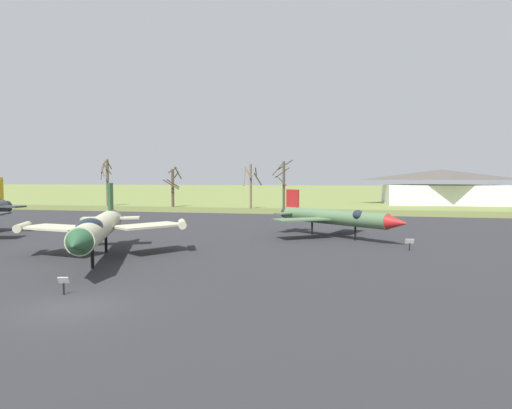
% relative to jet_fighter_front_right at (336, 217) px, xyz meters
% --- Properties ---
extents(ground_plane, '(600.00, 600.00, 0.00)m').
position_rel_jet_fighter_front_right_xyz_m(ground_plane, '(-9.66, -23.71, -1.88)').
color(ground_plane, olive).
extents(asphalt_apron, '(91.21, 59.59, 0.05)m').
position_rel_jet_fighter_front_right_xyz_m(asphalt_apron, '(-9.66, -5.83, -1.86)').
color(asphalt_apron, '#28282B').
rests_on(asphalt_apron, ground).
extents(grass_verge_strip, '(151.21, 12.00, 0.06)m').
position_rel_jet_fighter_front_right_xyz_m(grass_verge_strip, '(-9.66, 29.96, -1.85)').
color(grass_verge_strip, brown).
rests_on(grass_verge_strip, ground).
extents(jet_fighter_front_right, '(11.86, 10.44, 4.20)m').
position_rel_jet_fighter_front_right_xyz_m(jet_fighter_front_right, '(0.00, 0.00, 0.00)').
color(jet_fighter_front_right, '#4C6B47').
rests_on(jet_fighter_front_right, ground).
extents(info_placard_front_right, '(0.62, 0.22, 0.92)m').
position_rel_jet_fighter_front_right_xyz_m(info_placard_front_right, '(5.48, -5.90, -1.30)').
color(info_placard_front_right, black).
rests_on(info_placard_front_right, ground).
extents(jet_fighter_rear_left, '(11.19, 14.54, 4.93)m').
position_rel_jet_fighter_front_right_xyz_m(jet_fighter_rear_left, '(-14.33, -14.14, 0.28)').
color(jet_fighter_rear_left, '#B7B293').
rests_on(jet_fighter_rear_left, ground).
extents(info_placard_rear_left, '(0.51, 0.31, 0.87)m').
position_rel_jet_fighter_front_right_xyz_m(info_placard_rear_left, '(-11.25, -22.02, -1.35)').
color(info_placard_rear_left, black).
rests_on(info_placard_rear_left, ground).
extents(bare_tree_far_left, '(2.60, 2.31, 8.76)m').
position_rel_jet_fighter_front_right_xyz_m(bare_tree_far_left, '(-43.97, 36.43, 3.05)').
color(bare_tree_far_left, brown).
rests_on(bare_tree_far_left, ground).
extents(bare_tree_left_of_center, '(2.87, 2.94, 7.38)m').
position_rel_jet_fighter_front_right_xyz_m(bare_tree_left_of_center, '(-30.62, 36.29, 1.99)').
color(bare_tree_left_of_center, '#42382D').
rests_on(bare_tree_left_of_center, ground).
extents(bare_tree_center, '(3.08, 2.82, 7.65)m').
position_rel_jet_fighter_front_right_xyz_m(bare_tree_center, '(-15.73, 34.97, 2.51)').
color(bare_tree_center, brown).
rests_on(bare_tree_center, ground).
extents(bare_tree_right_of_center, '(3.29, 2.86, 8.46)m').
position_rel_jet_fighter_front_right_xyz_m(bare_tree_right_of_center, '(-10.23, 35.53, 2.67)').
color(bare_tree_right_of_center, '#42382D').
rests_on(bare_tree_right_of_center, ground).
extents(visitor_building, '(24.03, 15.63, 7.02)m').
position_rel_jet_fighter_front_right_xyz_m(visitor_building, '(18.89, 56.85, 1.56)').
color(visitor_building, silver).
rests_on(visitor_building, ground).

